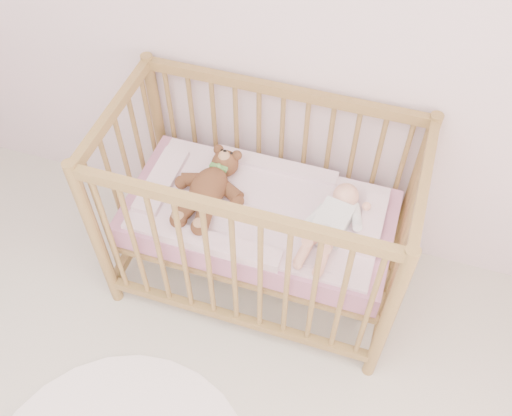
% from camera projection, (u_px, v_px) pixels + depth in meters
% --- Properties ---
extents(wall_back, '(4.00, 0.02, 2.70)m').
position_uv_depth(wall_back, '(282.00, 2.00, 2.21)').
color(wall_back, silver).
rests_on(wall_back, floor).
extents(crib, '(1.36, 0.76, 1.00)m').
position_uv_depth(crib, '(259.00, 216.00, 2.63)').
color(crib, olive).
rests_on(crib, floor).
extents(mattress, '(1.22, 0.62, 0.13)m').
position_uv_depth(mattress, '(259.00, 218.00, 2.64)').
color(mattress, '#C37999').
rests_on(mattress, crib).
extents(blanket, '(1.10, 0.58, 0.06)m').
position_uv_depth(blanket, '(259.00, 208.00, 2.58)').
color(blanket, '#E8A0B5').
rests_on(blanket, mattress).
extents(baby, '(0.34, 0.56, 0.13)m').
position_uv_depth(baby, '(333.00, 219.00, 2.45)').
color(baby, white).
rests_on(baby, blanket).
extents(teddy_bear, '(0.40, 0.54, 0.14)m').
position_uv_depth(teddy_bear, '(209.00, 187.00, 2.55)').
color(teddy_bear, brown).
rests_on(teddy_bear, blanket).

